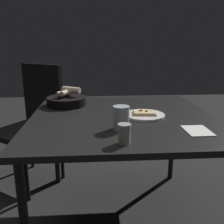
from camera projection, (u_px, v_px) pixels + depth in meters
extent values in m
plane|color=#272727|center=(121.00, 217.00, 1.70)|extent=(8.00, 8.00, 0.00)
cube|color=black|center=(122.00, 118.00, 1.52)|extent=(1.08, 1.08, 0.03)
cylinder|color=black|center=(172.00, 141.00, 2.11)|extent=(0.04, 0.04, 0.69)
cylinder|color=black|center=(56.00, 144.00, 2.04)|extent=(0.04, 0.04, 0.69)
cylinder|color=white|center=(144.00, 115.00, 1.50)|extent=(0.24, 0.24, 0.01)
cube|color=tan|center=(144.00, 113.00, 1.49)|extent=(0.11, 0.15, 0.01)
cube|color=beige|center=(144.00, 112.00, 1.49)|extent=(0.10, 0.13, 0.01)
sphere|color=brown|center=(140.00, 111.00, 1.50)|extent=(0.02, 0.02, 0.02)
sphere|color=brown|center=(147.00, 111.00, 1.49)|extent=(0.02, 0.02, 0.02)
sphere|color=brown|center=(141.00, 111.00, 1.50)|extent=(0.02, 0.02, 0.02)
cylinder|color=black|center=(66.00, 101.00, 1.75)|extent=(0.27, 0.27, 0.06)
cylinder|color=beige|center=(66.00, 92.00, 1.74)|extent=(0.14, 0.08, 0.03)
cylinder|color=beige|center=(65.00, 93.00, 1.73)|extent=(0.10, 0.11, 0.03)
cylinder|color=beige|center=(71.00, 90.00, 1.75)|extent=(0.10, 0.14, 0.04)
cylinder|color=#B21514|center=(70.00, 101.00, 1.81)|extent=(0.06, 0.06, 0.03)
cylinder|color=silver|center=(121.00, 118.00, 1.26)|extent=(0.08, 0.08, 0.12)
cylinder|color=orange|center=(121.00, 124.00, 1.27)|extent=(0.07, 0.07, 0.05)
cylinder|color=#BFB299|center=(124.00, 136.00, 1.08)|extent=(0.05, 0.05, 0.07)
cylinder|color=maroon|center=(124.00, 139.00, 1.09)|extent=(0.05, 0.05, 0.04)
cylinder|color=#B7B7BC|center=(124.00, 126.00, 1.07)|extent=(0.06, 0.06, 0.01)
cube|color=white|center=(197.00, 131.00, 1.25)|extent=(0.16, 0.12, 0.00)
cube|color=black|center=(26.00, 132.00, 2.02)|extent=(0.61, 0.61, 0.04)
cube|color=black|center=(42.00, 94.00, 2.11)|extent=(0.27, 0.36, 0.50)
cylinder|color=black|center=(26.00, 174.00, 1.83)|extent=(0.03, 0.03, 0.43)
cylinder|color=black|center=(31.00, 146.00, 2.34)|extent=(0.03, 0.03, 0.43)
cylinder|color=black|center=(62.00, 155.00, 2.15)|extent=(0.03, 0.03, 0.43)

